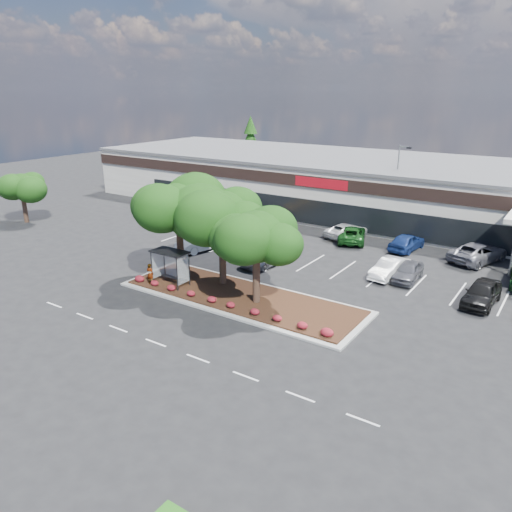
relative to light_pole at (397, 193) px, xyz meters
The scene contains 26 objects.
ground 28.30m from the light_pole, 91.29° to the right, with size 160.00×160.00×0.00m, color black.
retail_store 5.93m from the light_pole, 95.53° to the left, with size 80.40×25.20×6.25m.
landscape_island 24.46m from the light_pole, 96.25° to the right, with size 18.00×6.00×0.26m.
lane_markings 18.04m from the light_pole, 92.51° to the right, with size 33.12×20.06×0.01m.
shrub_row 26.48m from the light_pole, 95.75° to the right, with size 17.00×0.80×0.50m, color maroon, non-canonical shape.
bus_shelter 26.42m from the light_pole, 107.96° to the right, with size 2.75×1.55×2.59m.
island_tree_west 25.07m from the light_pole, 110.14° to the right, with size 7.20×7.20×7.89m, color #17320C, non-canonical shape.
island_tree_mid 23.41m from the light_pole, 102.66° to the right, with size 6.60×6.60×7.32m, color #17320C, non-canonical shape.
island_tree_east 24.37m from the light_pole, 92.66° to the right, with size 5.80×5.80×6.50m, color #17320C, non-canonical shape.
tree_west_far 40.02m from the light_pole, 149.95° to the right, with size 4.80×4.80×5.61m, color #17320C, non-canonical shape.
conifer_north_west 35.53m from the light_pole, 149.61° to the left, with size 4.40×4.40×10.00m, color #17320C.
person_waiting 27.82m from the light_pole, 110.01° to the right, with size 0.58×0.38×1.59m, color #594C47.
light_pole is the anchor object (origin of this frame).
car_0 21.01m from the light_pole, 125.36° to the right, with size 1.79×5.12×1.69m, color #B4BBC1.
car_1 17.59m from the light_pole, 122.57° to the right, with size 2.00×4.91×1.42m, color #1D5729.
car_2 17.97m from the light_pole, 106.73° to the right, with size 2.38×5.16×1.43m, color #585A5F.
car_3 16.90m from the light_pole, 107.80° to the right, with size 1.49×4.28×1.41m, color black.
car_4 15.07m from the light_pole, 72.15° to the right, with size 1.55×4.44×1.46m, color white.
car_6 15.45m from the light_pole, 66.87° to the right, with size 1.69×4.20×1.43m, color #505057.
car_7 19.63m from the light_pole, 53.45° to the right, with size 1.93×4.79×1.63m, color black.
car_9 17.27m from the light_pole, 159.34° to the right, with size 2.67×5.79×1.61m, color #525359.
car_10 15.30m from the light_pole, 140.34° to the right, with size 1.78×5.10×1.68m, color brown.
car_11 7.64m from the light_pole, 105.15° to the right, with size 2.45×5.32×1.48m, color #124314.
car_12 7.14m from the light_pole, 115.87° to the right, with size 2.30×5.00×1.39m, color silver.
car_13 8.03m from the light_pole, 62.21° to the right, with size 1.89×4.70×1.60m, color navy.
car_14 11.81m from the light_pole, 33.54° to the right, with size 2.73×5.93×1.65m, color slate.
Camera 1 is at (16.89, -22.24, 14.07)m, focal length 35.00 mm.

